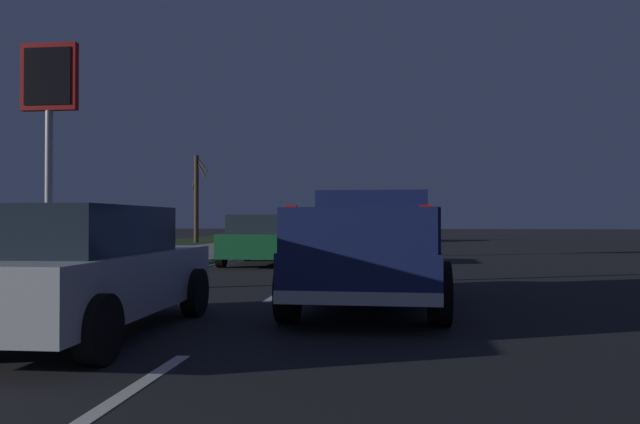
{
  "coord_description": "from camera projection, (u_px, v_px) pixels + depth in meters",
  "views": [
    {
      "loc": [
        -0.22,
        -2.08,
        1.37
      ],
      "look_at": [
        9.31,
        -0.98,
        1.5
      ],
      "focal_mm": 34.45,
      "sensor_mm": 36.0,
      "label": 1
    }
  ],
  "objects": [
    {
      "name": "pickup_truck",
      "position": [
        372.0,
        248.0,
        10.2
      ],
      "size": [
        5.47,
        2.37,
        1.87
      ],
      "color": "#141E4C",
      "rests_on": "ground"
    },
    {
      "name": "ground",
      "position": [
        344.0,
        251.0,
        27.26
      ],
      "size": [
        144.0,
        144.0,
        0.0
      ],
      "primitive_type": "plane",
      "color": "black"
    },
    {
      "name": "sedan_red",
      "position": [
        386.0,
        229.0,
        40.31
      ],
      "size": [
        4.44,
        2.08,
        1.54
      ],
      "color": "maroon",
      "rests_on": "ground"
    },
    {
      "name": "lane_markings",
      "position": [
        295.0,
        248.0,
        29.73
      ],
      "size": [
        108.0,
        3.54,
        0.01
      ],
      "color": "silver",
      "rests_on": "ground"
    },
    {
      "name": "sidewalk_shoulder",
      "position": [
        219.0,
        249.0,
        27.92
      ],
      "size": [
        108.0,
        4.0,
        0.12
      ],
      "primitive_type": "cube",
      "color": "gray",
      "rests_on": "ground"
    },
    {
      "name": "sedan_green",
      "position": [
        263.0,
        239.0,
        19.07
      ],
      "size": [
        4.44,
        2.09,
        1.54
      ],
      "color": "#14592D",
      "rests_on": "ground"
    },
    {
      "name": "gas_price_sign",
      "position": [
        49.0,
        97.0,
        19.95
      ],
      "size": [
        0.27,
        1.9,
        7.15
      ],
      "color": "#99999E",
      "rests_on": "ground"
    },
    {
      "name": "grass_verge",
      "position": [
        115.0,
        250.0,
        28.49
      ],
      "size": [
        108.0,
        6.0,
        0.01
      ],
      "primitive_type": "cube",
      "color": "#1E3819",
      "rests_on": "ground"
    },
    {
      "name": "sedan_silver",
      "position": [
        81.0,
        269.0,
        7.3
      ],
      "size": [
        4.43,
        2.06,
        1.54
      ],
      "color": "#B2B5BA",
      "rests_on": "ground"
    },
    {
      "name": "bare_tree_far",
      "position": [
        197.0,
        197.0,
        37.73
      ],
      "size": [
        1.06,
        1.3,
        5.37
      ],
      "color": "#423323",
      "rests_on": "ground"
    }
  ]
}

